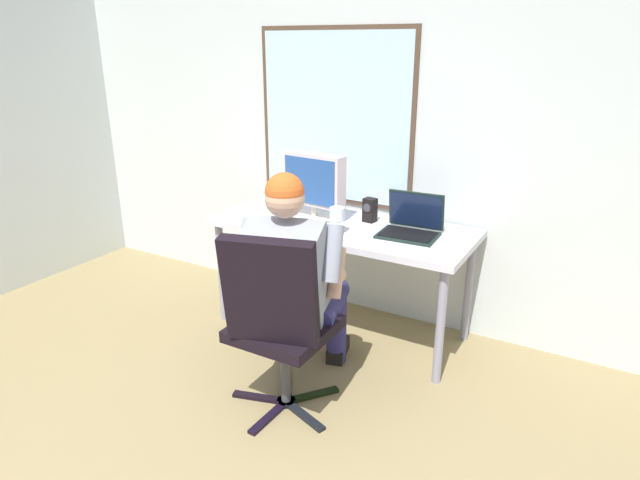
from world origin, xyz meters
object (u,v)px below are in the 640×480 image
object	(u,v)px
crt_monitor	(314,182)
wine_glass	(337,215)
desk_speaker	(370,210)
office_chair	(277,316)
desk	(341,234)
person_seated	(294,279)
laptop	(412,224)

from	to	relation	value
crt_monitor	wine_glass	size ratio (longest dim) A/B	2.65
crt_monitor	desk_speaker	world-z (taller)	crt_monitor
office_chair	wine_glass	size ratio (longest dim) A/B	6.33
office_chair	crt_monitor	world-z (taller)	crt_monitor
desk	crt_monitor	world-z (taller)	crt_monitor
person_seated	crt_monitor	size ratio (longest dim) A/B	2.94
laptop	desk_speaker	xyz separation A→B (m)	(-0.31, 0.09, 0.01)
desk	desk_speaker	distance (m)	0.24
desk	crt_monitor	size ratio (longest dim) A/B	3.90
person_seated	desk_speaker	bearing A→B (deg)	87.67
office_chair	person_seated	world-z (taller)	person_seated
office_chair	wine_glass	bearing A→B (deg)	97.40
laptop	desk_speaker	size ratio (longest dim) A/B	2.31
person_seated	laptop	bearing A→B (deg)	65.09
desk	crt_monitor	xyz separation A→B (m)	(-0.21, 0.02, 0.31)
desk	laptop	xyz separation A→B (m)	(0.45, 0.04, 0.13)
person_seated	desk_speaker	distance (m)	0.86
person_seated	wine_glass	size ratio (longest dim) A/B	7.79
person_seated	desk	bearing A→B (deg)	98.05
crt_monitor	wine_glass	distance (m)	0.35
office_chair	desk	bearing A→B (deg)	99.70
crt_monitor	laptop	size ratio (longest dim) A/B	1.20
office_chair	desk_speaker	xyz separation A→B (m)	(-0.03, 1.10, 0.24)
desk	office_chair	distance (m)	0.99
laptop	crt_monitor	bearing A→B (deg)	-177.89
person_seated	wine_glass	bearing A→B (deg)	94.09
desk	wine_glass	world-z (taller)	wine_glass
crt_monitor	laptop	bearing A→B (deg)	2.11
person_seated	desk_speaker	world-z (taller)	person_seated
crt_monitor	wine_glass	bearing A→B (deg)	-34.93
desk	crt_monitor	distance (m)	0.37
laptop	wine_glass	size ratio (longest dim) A/B	2.20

